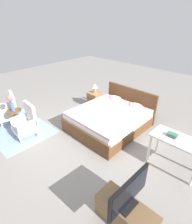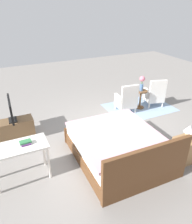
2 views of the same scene
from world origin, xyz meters
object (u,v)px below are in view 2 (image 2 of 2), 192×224
Objects in this scene: book_stack at (26,143)px; table_lamp at (189,130)px; armchair_by_window_left at (155,95)px; flower_vase at (142,82)px; tv_stand at (14,128)px; nightstand at (185,150)px; armchair_by_window_right at (127,100)px; tv_flatscreen at (11,110)px; bed at (119,148)px; side_table at (140,97)px; vanity_desk at (19,151)px.

table_lamp is at bearing 163.01° from book_stack.
table_lamp is (1.21, 2.53, 0.38)m from armchair_by_window_left.
flower_vase is 3.93m from tv_stand.
nightstand is 4.13m from tv_stand.
armchair_by_window_right is 0.96× the size of tv_stand.
flower_vase is at bearing 179.35° from tv_flatscreen.
nightstand is 3.28m from book_stack.
book_stack is (1.85, -0.30, 0.50)m from bed.
tv_stand is 1.78m from book_stack.
side_table is at bearing 179.35° from tv_flatscreen.
nightstand reaches higher than tv_stand.
tv_flatscreen is (1.94, -1.98, 0.43)m from bed.
tv_stand is at bearing -39.46° from nightstand.
tv_flatscreen is (3.87, -0.04, -0.16)m from flower_vase.
side_table is 2.67m from nightstand.
armchair_by_window_right is 0.88× the size of vanity_desk.
tv_flatscreen is at bearing -45.64° from bed.
book_stack is (3.78, 1.63, 0.42)m from side_table.
bed is 1.94m from book_stack.
flower_vase is 2.74m from nightstand.
flower_vase is (-1.94, -1.94, 0.59)m from bed.
vanity_desk reaches higher than nightstand.
table_lamp is 3.37m from vanity_desk.
tv_stand is 0.51m from tv_flatscreen.
bed is 4.51× the size of flower_vase.
armchair_by_window_left is at bearing 174.85° from side_table.
armchair_by_window_right is at bearing -126.28° from bed.
side_table is 3.87m from tv_stand.
flower_vase is 1.45× the size of table_lamp.
table_lamp is 0.38× the size of tv_flatscreen.
flower_vase reaches higher than tv_stand.
flower_vase is at bearing 179.35° from tv_stand.
book_stack is (3.23, 1.58, 0.41)m from armchair_by_window_right.
flower_vase is 4.12m from book_stack.
nightstand is at bearing 86.93° from armchair_by_window_right.
vanity_desk is at bearing -16.21° from nightstand.
tv_flatscreen is at bearing -39.45° from table_lamp.
nightstand is (0.68, 2.58, -0.10)m from side_table.
table_lamp is 1.54× the size of book_stack.
armchair_by_window_left is 1.00× the size of armchair_by_window_right.
tv_stand is 1.12× the size of tv_flatscreen.
tv_stand is (3.19, -2.62, -0.06)m from nightstand.
bed reaches higher than armchair_by_window_right.
table_lamp is (0.00, 0.00, 0.49)m from nightstand.
armchair_by_window_left is 0.73m from flower_vase.
armchair_by_window_right reaches higher than book_stack.
flower_vase is (-0.55, -0.05, 0.50)m from armchair_by_window_right.
book_stack is at bearing -177.70° from vanity_desk.
tv_stand is (3.87, -0.04, -0.67)m from flower_vase.
nightstand is 0.57× the size of tv_stand.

